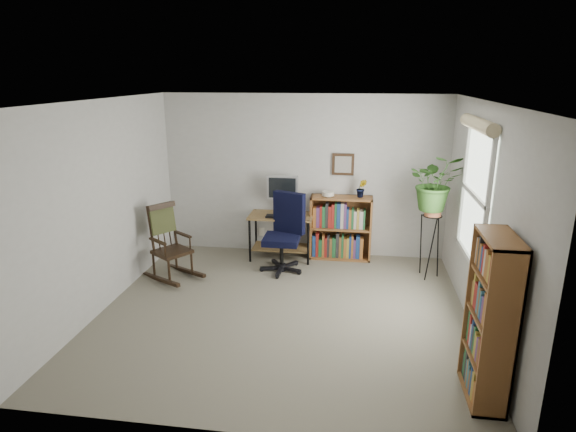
% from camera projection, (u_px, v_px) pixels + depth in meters
% --- Properties ---
extents(floor, '(4.20, 4.00, 0.00)m').
position_uv_depth(floor, '(283.00, 312.00, 5.61)').
color(floor, gray).
rests_on(floor, ground).
extents(ceiling, '(4.20, 4.00, 0.00)m').
position_uv_depth(ceiling, '(282.00, 101.00, 4.93)').
color(ceiling, silver).
rests_on(ceiling, ground).
extents(wall_back, '(4.20, 0.00, 2.40)m').
position_uv_depth(wall_back, '(303.00, 176.00, 7.16)').
color(wall_back, '#BBBAB6').
rests_on(wall_back, ground).
extents(wall_front, '(4.20, 0.00, 2.40)m').
position_uv_depth(wall_front, '(239.00, 292.00, 3.37)').
color(wall_front, '#BBBAB6').
rests_on(wall_front, ground).
extents(wall_left, '(0.00, 4.00, 2.40)m').
position_uv_depth(wall_left, '(103.00, 206.00, 5.55)').
color(wall_left, '#BBBAB6').
rests_on(wall_left, ground).
extents(wall_right, '(0.00, 4.00, 2.40)m').
position_uv_depth(wall_right, '(483.00, 221.00, 4.98)').
color(wall_right, '#BBBAB6').
rests_on(wall_right, ground).
extents(window, '(0.12, 1.20, 1.50)m').
position_uv_depth(window, '(474.00, 195.00, 5.21)').
color(window, silver).
rests_on(window, wall_right).
extents(desk, '(0.93, 0.51, 0.67)m').
position_uv_depth(desk, '(281.00, 237.00, 7.17)').
color(desk, olive).
rests_on(desk, floor).
extents(monitor, '(0.46, 0.16, 0.56)m').
position_uv_depth(monitor, '(282.00, 194.00, 7.12)').
color(monitor, silver).
rests_on(monitor, desk).
extents(keyboard, '(0.40, 0.15, 0.02)m').
position_uv_depth(keyboard, '(280.00, 216.00, 6.95)').
color(keyboard, black).
rests_on(keyboard, desk).
extents(office_chair, '(0.78, 0.78, 1.11)m').
position_uv_depth(office_chair, '(281.00, 233.00, 6.63)').
color(office_chair, black).
rests_on(office_chair, floor).
extents(rocking_chair, '(1.03, 0.95, 1.03)m').
position_uv_depth(rocking_chair, '(171.00, 242.00, 6.41)').
color(rocking_chair, black).
rests_on(rocking_chair, floor).
extents(low_bookshelf, '(0.90, 0.30, 0.95)m').
position_uv_depth(low_bookshelf, '(341.00, 228.00, 7.12)').
color(low_bookshelf, brown).
rests_on(low_bookshelf, floor).
extents(tall_bookshelf, '(0.27, 0.64, 1.45)m').
position_uv_depth(tall_bookshelf, '(490.00, 320.00, 3.95)').
color(tall_bookshelf, brown).
rests_on(tall_bookshelf, floor).
extents(plant_stand, '(0.29, 0.29, 1.02)m').
position_uv_depth(plant_stand, '(430.00, 241.00, 6.44)').
color(plant_stand, black).
rests_on(plant_stand, floor).
extents(spider_plant, '(1.69, 1.88, 1.47)m').
position_uv_depth(spider_plant, '(438.00, 155.00, 6.11)').
color(spider_plant, '#2E5C20').
rests_on(spider_plant, plant_stand).
extents(potted_plant_small, '(0.13, 0.24, 0.11)m').
position_uv_depth(potted_plant_small, '(361.00, 194.00, 6.94)').
color(potted_plant_small, '#2E5C20').
rests_on(potted_plant_small, low_bookshelf).
extents(framed_picture, '(0.32, 0.04, 0.32)m').
position_uv_depth(framed_picture, '(343.00, 164.00, 7.00)').
color(framed_picture, black).
rests_on(framed_picture, wall_back).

